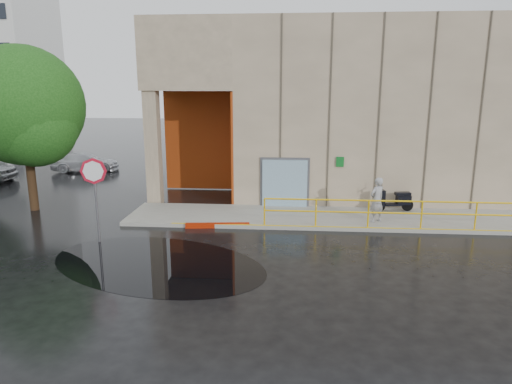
% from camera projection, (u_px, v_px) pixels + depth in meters
% --- Properties ---
extents(ground, '(120.00, 120.00, 0.00)m').
position_uv_depth(ground, '(275.00, 260.00, 13.96)').
color(ground, black).
rests_on(ground, ground).
extents(sidewalk, '(20.00, 3.00, 0.15)m').
position_uv_depth(sidewalk, '(380.00, 219.00, 18.01)').
color(sidewalk, gray).
rests_on(sidewalk, ground).
extents(building, '(20.00, 10.17, 8.00)m').
position_uv_depth(building, '(383.00, 106.00, 23.28)').
color(building, gray).
rests_on(building, ground).
extents(guardrail, '(9.56, 0.06, 1.03)m').
position_uv_depth(guardrail, '(395.00, 214.00, 16.54)').
color(guardrail, yellow).
rests_on(guardrail, sidewalk).
extents(person, '(0.75, 0.70, 1.72)m').
position_uv_depth(person, '(377.00, 200.00, 17.20)').
color(person, '#999A9E').
rests_on(person, sidewalk).
extents(scooter, '(1.69, 0.78, 1.28)m').
position_uv_depth(scooter, '(395.00, 194.00, 18.66)').
color(scooter, black).
rests_on(scooter, sidewalk).
extents(stop_sign, '(0.87, 0.15, 2.90)m').
position_uv_depth(stop_sign, '(94.00, 182.00, 15.09)').
color(stop_sign, '#5F5E63').
rests_on(stop_sign, ground).
extents(red_curb, '(2.41, 0.42, 0.18)m').
position_uv_depth(red_curb, '(218.00, 225.00, 17.12)').
color(red_curb, '#9F1C03').
rests_on(red_curb, ground).
extents(puddle, '(8.01, 6.40, 0.01)m').
position_uv_depth(puddle, '(157.00, 263.00, 13.71)').
color(puddle, black).
rests_on(puddle, ground).
extents(car_c, '(4.27, 2.47, 1.16)m').
position_uv_depth(car_c, '(85.00, 162.00, 28.29)').
color(car_c, silver).
rests_on(car_c, ground).
extents(tree_near, '(4.88, 4.88, 6.85)m').
position_uv_depth(tree_near, '(26.00, 111.00, 18.55)').
color(tree_near, black).
rests_on(tree_near, ground).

